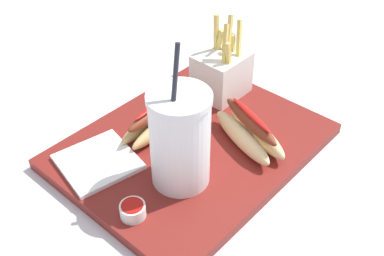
{
  "coord_description": "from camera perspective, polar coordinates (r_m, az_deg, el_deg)",
  "views": [
    {
      "loc": [
        0.46,
        0.41,
        0.55
      ],
      "look_at": [
        0.0,
        0.0,
        0.05
      ],
      "focal_mm": 44.06,
      "sensor_mm": 36.0,
      "label": 1
    }
  ],
  "objects": [
    {
      "name": "ground_plane",
      "position": [
        0.84,
        0.0,
        -3.19
      ],
      "size": [
        2.4,
        2.4,
        0.02
      ],
      "primitive_type": "cube",
      "color": "silver"
    },
    {
      "name": "food_tray",
      "position": [
        0.82,
        0.0,
        -2.16
      ],
      "size": [
        0.43,
        0.34,
        0.02
      ],
      "primitive_type": "cube",
      "color": "maroon",
      "rests_on": "ground_plane"
    },
    {
      "name": "soda_cup",
      "position": [
        0.7,
        -1.46,
        -1.34
      ],
      "size": [
        0.09,
        0.09,
        0.24
      ],
      "color": "white",
      "rests_on": "food_tray"
    },
    {
      "name": "fries_basket",
      "position": [
        0.91,
        3.6,
        6.71
      ],
      "size": [
        0.1,
        0.08,
        0.17
      ],
      "color": "white",
      "rests_on": "food_tray"
    },
    {
      "name": "hot_dog_1",
      "position": [
        0.81,
        6.98,
        -0.39
      ],
      "size": [
        0.11,
        0.17,
        0.06
      ],
      "color": "#E5C689",
      "rests_on": "food_tray"
    },
    {
      "name": "hot_dog_2",
      "position": [
        0.83,
        -4.12,
        1.18
      ],
      "size": [
        0.17,
        0.06,
        0.06
      ],
      "color": "tan",
      "rests_on": "food_tray"
    },
    {
      "name": "ketchup_cup_1",
      "position": [
        0.7,
        -7.19,
        -9.8
      ],
      "size": [
        0.04,
        0.04,
        0.02
      ],
      "color": "white",
      "rests_on": "food_tray"
    },
    {
      "name": "napkin_stack",
      "position": [
        0.79,
        -11.32,
        -4.05
      ],
      "size": [
        0.14,
        0.14,
        0.01
      ],
      "primitive_type": "cube",
      "rotation": [
        0.0,
        0.0,
        -0.21
      ],
      "color": "white",
      "rests_on": "food_tray"
    }
  ]
}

